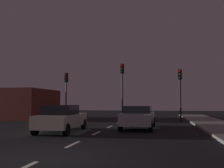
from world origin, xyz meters
name	(u,v)px	position (x,y,z in m)	size (l,w,h in m)	color
ground_plane	(99,132)	(0.00, 7.00, 0.00)	(80.00, 80.00, 0.00)	black
lane_stripe_second	(73,144)	(0.00, 2.60, 0.00)	(0.16, 1.60, 0.01)	silver
lane_stripe_third	(96,133)	(0.00, 6.40, 0.00)	(0.16, 1.60, 0.01)	silver
lane_stripe_fourth	(110,127)	(0.00, 10.20, 0.00)	(0.16, 1.60, 0.01)	silver
lane_stripe_fifth	(119,122)	(0.00, 14.00, 0.00)	(0.16, 1.60, 0.01)	silver
traffic_signal_left	(66,87)	(-5.35, 15.39, 3.22)	(0.32, 0.38, 4.57)	#4C4C51
traffic_signal_center	(122,81)	(0.13, 15.39, 3.69)	(0.32, 0.38, 5.30)	#2D2D30
traffic_signal_right	(180,85)	(5.30, 15.39, 3.26)	(0.32, 0.38, 4.64)	black
car_stopped_ahead	(138,117)	(2.10, 9.18, 0.77)	(2.09, 4.47, 1.49)	silver
car_adjacent_lane	(62,118)	(-2.10, 6.52, 0.79)	(2.11, 4.59, 1.56)	beige
storefront_left	(23,104)	(-10.77, 17.00, 1.55)	(5.55, 6.65, 3.10)	maroon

